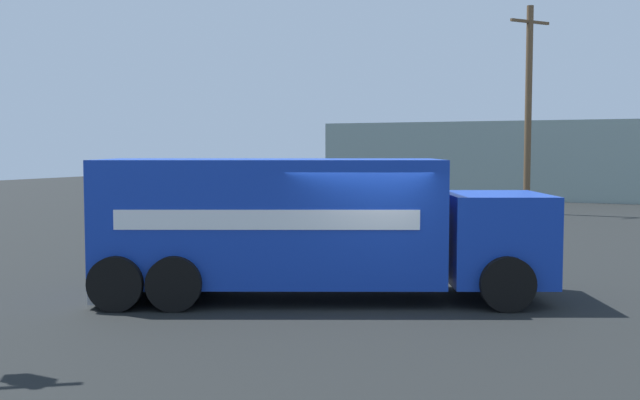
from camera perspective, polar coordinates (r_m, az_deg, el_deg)
The scene contains 4 objects.
ground_plane at distance 14.10m, azimuth 3.94°, elevation -7.98°, with size 100.00×100.00×0.00m, color black.
delivery_truck at distance 14.41m, azimuth -0.87°, elevation -1.92°, with size 8.82×5.94×2.72m.
utility_pole at distance 34.49m, azimuth 15.79°, elevation 6.91°, with size 1.42×1.83×9.23m.
building_backdrop at distance 45.58m, azimuth 14.00°, elevation 3.02°, with size 20.78×6.00×4.45m, color gray.
Camera 1 is at (4.99, -12.86, 2.93)m, focal length 41.45 mm.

